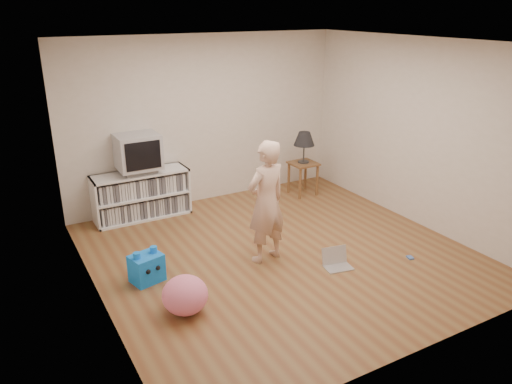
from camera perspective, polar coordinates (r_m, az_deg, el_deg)
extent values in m
plane|color=brown|center=(6.44, 2.82, -7.03)|extent=(4.50, 4.50, 0.00)
cube|color=beige|center=(7.88, -5.81, 8.16)|extent=(4.50, 0.02, 2.60)
cube|color=beige|center=(4.34, 19.11, -3.46)|extent=(4.50, 0.02, 2.60)
cube|color=beige|center=(5.16, -18.60, 0.44)|extent=(0.02, 4.50, 2.60)
cube|color=beige|center=(7.37, 18.10, 6.37)|extent=(0.02, 4.50, 2.60)
cube|color=white|center=(5.72, 3.29, 16.72)|extent=(4.50, 4.50, 0.01)
cube|color=white|center=(7.75, -13.42, 0.16)|extent=(1.40, 0.03, 0.70)
cube|color=white|center=(7.42, -18.01, -1.25)|extent=(0.03, 0.45, 0.70)
cube|color=white|center=(7.76, -8.15, 0.56)|extent=(0.03, 0.45, 0.70)
cube|color=white|center=(7.69, -12.77, -2.66)|extent=(1.40, 0.45, 0.03)
cube|color=white|center=(7.56, -12.97, -0.33)|extent=(1.34, 0.45, 0.03)
cube|color=white|center=(7.45, -13.17, 2.08)|extent=(1.40, 0.45, 0.03)
cube|color=silver|center=(7.56, -12.97, -0.33)|extent=(1.26, 0.36, 0.64)
cube|color=gray|center=(7.44, -13.20, 2.44)|extent=(0.45, 0.35, 0.07)
cube|color=#ADADB2|center=(7.36, -13.38, 4.55)|extent=(0.60, 0.52, 0.50)
cube|color=black|center=(7.11, -12.76, 4.05)|extent=(0.50, 0.01, 0.40)
cylinder|color=brown|center=(8.13, 5.06, 0.94)|extent=(0.04, 0.04, 0.52)
cylinder|color=brown|center=(8.31, 7.00, 1.32)|extent=(0.04, 0.04, 0.52)
cylinder|color=brown|center=(8.39, 3.76, 1.62)|extent=(0.04, 0.04, 0.52)
cylinder|color=brown|center=(8.57, 5.67, 1.98)|extent=(0.04, 0.04, 0.52)
cube|color=brown|center=(8.26, 5.44, 3.27)|extent=(0.42, 0.42, 0.03)
cylinder|color=#333333|center=(8.26, 5.44, 3.45)|extent=(0.18, 0.18, 0.02)
cylinder|color=#333333|center=(8.21, 5.48, 4.61)|extent=(0.02, 0.02, 0.32)
imported|color=beige|center=(5.98, 1.18, -1.17)|extent=(0.62, 0.47, 1.53)
cube|color=silver|center=(6.18, 9.36, -8.51)|extent=(0.36, 0.28, 0.01)
cube|color=silver|center=(6.21, 8.93, -7.14)|extent=(0.33, 0.13, 0.21)
cube|color=black|center=(6.21, 8.93, -7.14)|extent=(0.29, 0.10, 0.17)
cube|color=#466DBB|center=(6.61, 17.20, -7.17)|extent=(0.09, 0.10, 0.02)
cube|color=#0C77FF|center=(5.90, -12.39, -8.50)|extent=(0.40, 0.35, 0.33)
cylinder|color=#0C77FF|center=(5.76, -13.47, -7.09)|extent=(0.08, 0.08, 0.07)
cylinder|color=#0C77FF|center=(5.85, -11.63, -6.46)|extent=(0.08, 0.08, 0.07)
sphere|color=black|center=(5.75, -12.22, -8.90)|extent=(0.05, 0.05, 0.05)
sphere|color=black|center=(5.80, -11.14, -8.51)|extent=(0.05, 0.05, 0.05)
ellipsoid|color=pink|center=(5.26, -8.12, -11.59)|extent=(0.54, 0.54, 0.40)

